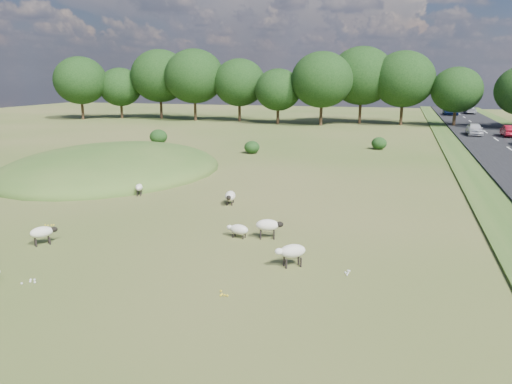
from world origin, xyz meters
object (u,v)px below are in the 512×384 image
sheep_2 (292,251)px  car_3 (509,131)px  car_0 (474,129)px  sheep_6 (139,187)px  car_7 (470,110)px  sheep_3 (268,225)px  car_6 (451,111)px  sheep_0 (230,196)px  sheep_4 (238,229)px  sheep_1 (42,232)px

sheep_2 → car_3: 49.87m
car_0 → sheep_6: bearing=-122.0°
car_7 → sheep_3: bearing=77.7°
sheep_2 → car_6: 81.66m
sheep_6 → sheep_3: bearing=-143.2°
sheep_0 → sheep_4: size_ratio=1.23×
sheep_1 → car_0: car_0 is taller
sheep_0 → car_3: 44.32m
sheep_0 → sheep_6: (-6.19, 0.55, 0.02)m
sheep_2 → sheep_6: 14.77m
sheep_3 → car_6: bearing=65.2°
sheep_3 → sheep_6: 11.57m
car_7 → car_3: bearing=90.0°
car_0 → sheep_1: bearing=-116.0°
sheep_4 → car_7: 84.47m
sheep_2 → car_3: (16.18, 47.18, 0.30)m
sheep_4 → car_3: 48.36m
sheep_0 → sheep_2: 10.12m
sheep_1 → sheep_2: 11.09m
sheep_2 → car_6: (12.38, 80.72, 0.35)m
sheep_6 → car_3: 47.20m
sheep_0 → sheep_1: sheep_1 is taller
sheep_0 → sheep_3: size_ratio=1.05×
car_3 → car_6: car_6 is taller
sheep_3 → car_0: car_0 is taller
sheep_0 → car_0: (17.86, 39.01, 0.49)m
car_7 → sheep_0: bearing=74.2°
car_6 → sheep_2: bearing=-98.7°
sheep_1 → sheep_6: bearing=43.3°
sheep_2 → car_6: car_6 is taller
car_6 → sheep_1: bearing=-106.1°
car_3 → car_0: bearing=-5.3°
sheep_6 → car_7: size_ratio=0.21×
sheep_1 → car_7: size_ratio=0.23×
car_3 → car_7: size_ratio=0.84×
car_6 → car_3: bearing=-83.5°
sheep_3 → car_7: size_ratio=0.27×
car_7 → car_0: bearing=84.2°
sheep_0 → car_6: car_6 is taller
sheep_3 → car_6: 78.92m
car_3 → sheep_1: bearing=60.3°
sheep_6 → car_7: bearing=-42.2°
sheep_0 → car_7: size_ratio=0.28×
sheep_4 → car_3: bearing=-104.0°
car_3 → car_7: car_7 is taller
sheep_1 → sheep_4: (7.96, 3.37, -0.19)m
sheep_0 → car_0: bearing=144.1°
sheep_0 → car_3: car_3 is taller
car_0 → car_3: size_ratio=1.04×
sheep_0 → sheep_4: sheep_0 is taller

